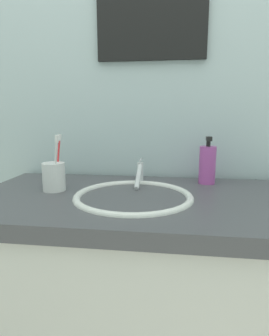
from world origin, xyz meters
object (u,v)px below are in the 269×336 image
object	(u,v)px
toothbrush_cup	(54,177)
soap_dispenser	(207,164)
faucet	(139,174)
toothbrush_white	(56,160)
toothbrush_red	(58,157)

from	to	relation	value
toothbrush_cup	soap_dispenser	bearing A→B (deg)	18.29
faucet	soap_dispenser	world-z (taller)	soap_dispenser
toothbrush_cup	toothbrush_white	world-z (taller)	toothbrush_white
faucet	toothbrush_cup	size ratio (longest dim) A/B	1.68
toothbrush_white	soap_dispenser	xyz separation A→B (m)	(0.52, 0.20, -0.04)
faucet	toothbrush_cup	xyz separation A→B (m)	(-0.29, -0.13, 0.01)
faucet	soap_dispenser	size ratio (longest dim) A/B	0.91
toothbrush_white	toothbrush_red	bearing A→B (deg)	105.20
toothbrush_white	toothbrush_red	xyz separation A→B (m)	(-0.02, 0.06, -0.00)
toothbrush_cup	soap_dispenser	world-z (taller)	soap_dispenser
soap_dispenser	toothbrush_cup	bearing A→B (deg)	-161.71
faucet	toothbrush_red	world-z (taller)	toothbrush_red
toothbrush_red	soap_dispenser	bearing A→B (deg)	15.12
toothbrush_red	soap_dispenser	xyz separation A→B (m)	(0.54, 0.15, -0.04)
toothbrush_cup	toothbrush_red	xyz separation A→B (m)	(0.01, 0.03, 0.06)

